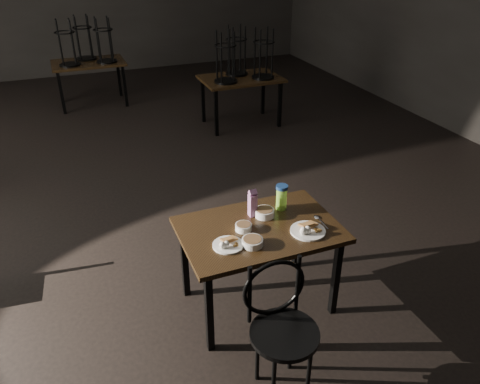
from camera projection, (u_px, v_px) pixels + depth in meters
name	position (u px, v px, depth m)	size (l,w,h in m)	color
main_table	(259.00, 236.00, 3.58)	(1.20, 0.80, 0.75)	black
plate_left	(228.00, 244.00, 3.33)	(0.22, 0.22, 0.07)	white
plate_right	(308.00, 229.00, 3.48)	(0.27, 0.27, 0.09)	white
bowl_near	(244.00, 227.00, 3.50)	(0.13, 0.13, 0.05)	white
bowl_far	(264.00, 213.00, 3.67)	(0.15, 0.15, 0.06)	white
bowl_big	(252.00, 242.00, 3.33)	(0.15, 0.15, 0.05)	white
juice_carton	(253.00, 204.00, 3.64)	(0.06, 0.06, 0.23)	#841876
water_bottle	(282.00, 197.00, 3.73)	(0.11, 0.11, 0.21)	#9CEE46
spoon	(318.00, 218.00, 3.65)	(0.04, 0.20, 0.01)	silver
bentwood_chair	(280.00, 319.00, 2.98)	(0.45, 0.45, 0.94)	black
bg_table_right	(241.00, 76.00, 7.10)	(1.20, 0.80, 1.48)	black
bg_table_far	(88.00, 60.00, 7.94)	(1.20, 0.80, 1.48)	black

